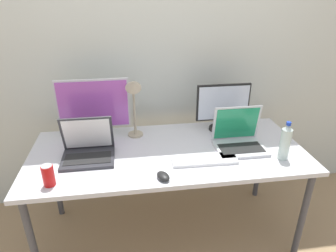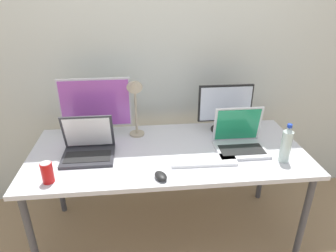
{
  "view_description": "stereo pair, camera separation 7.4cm",
  "coord_description": "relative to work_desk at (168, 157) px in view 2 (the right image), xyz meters",
  "views": [
    {
      "loc": [
        -0.25,
        -1.74,
        1.76
      ],
      "look_at": [
        0.0,
        0.0,
        0.92
      ],
      "focal_mm": 32.0,
      "sensor_mm": 36.0,
      "label": 1
    },
    {
      "loc": [
        -0.18,
        -1.75,
        1.76
      ],
      "look_at": [
        0.0,
        0.0,
        0.92
      ],
      "focal_mm": 32.0,
      "sensor_mm": 36.0,
      "label": 2
    }
  ],
  "objects": [
    {
      "name": "keyboard_main",
      "position": [
        0.21,
        -0.17,
        0.07
      ],
      "size": [
        0.42,
        0.14,
        0.02
      ],
      "primitive_type": "cube",
      "rotation": [
        0.0,
        0.0,
        -0.03
      ],
      "color": "white",
      "rests_on": "work_desk"
    },
    {
      "name": "monitor_left",
      "position": [
        -0.49,
        0.26,
        0.29
      ],
      "size": [
        0.5,
        0.21,
        0.44
      ],
      "color": "silver",
      "rests_on": "work_desk"
    },
    {
      "name": "desk_lamp",
      "position": [
        -0.21,
        0.21,
        0.37
      ],
      "size": [
        0.11,
        0.18,
        0.46
      ],
      "color": "tan",
      "rests_on": "work_desk"
    },
    {
      "name": "water_bottle",
      "position": [
        0.71,
        -0.21,
        0.17
      ],
      "size": [
        0.06,
        0.06,
        0.26
      ],
      "color": "silver",
      "rests_on": "work_desk"
    },
    {
      "name": "soda_can_near_keyboard",
      "position": [
        -0.71,
        -0.29,
        0.12
      ],
      "size": [
        0.07,
        0.07,
        0.13
      ],
      "color": "red",
      "rests_on": "work_desk"
    },
    {
      "name": "laptop_secondary",
      "position": [
        0.48,
        -0.02,
        0.12
      ],
      "size": [
        0.33,
        0.26,
        0.28
      ],
      "color": "silver",
      "rests_on": "work_desk"
    },
    {
      "name": "monitor_center",
      "position": [
        0.45,
        0.26,
        0.25
      ],
      "size": [
        0.4,
        0.19,
        0.36
      ],
      "color": "black",
      "rests_on": "work_desk"
    },
    {
      "name": "work_desk",
      "position": [
        0.0,
        0.0,
        0.0
      ],
      "size": [
        1.84,
        0.81,
        0.74
      ],
      "color": "#424247",
      "rests_on": "ground"
    },
    {
      "name": "wall_back",
      "position": [
        0.0,
        0.59,
        0.62
      ],
      "size": [
        7.0,
        0.08,
        2.6
      ],
      "primitive_type": "cube",
      "color": "silver",
      "rests_on": "ground"
    },
    {
      "name": "ground_plane",
      "position": [
        0.0,
        0.0,
        -0.68
      ],
      "size": [
        16.0,
        16.0,
        0.0
      ],
      "primitive_type": "plane",
      "color": "#9E7F5B"
    },
    {
      "name": "mouse_by_keyboard",
      "position": [
        -0.08,
        -0.32,
        0.07
      ],
      "size": [
        0.1,
        0.12,
        0.04
      ],
      "primitive_type": "ellipsoid",
      "rotation": [
        0.0,
        0.0,
        0.38
      ],
      "color": "black",
      "rests_on": "work_desk"
    },
    {
      "name": "laptop_silver",
      "position": [
        -0.52,
        -0.01,
        0.12
      ],
      "size": [
        0.33,
        0.26,
        0.27
      ],
      "color": "#2D2D33",
      "rests_on": "work_desk"
    }
  ]
}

